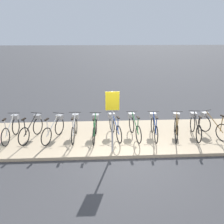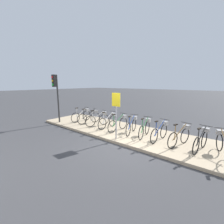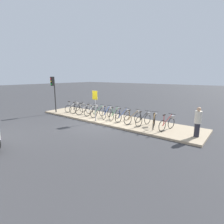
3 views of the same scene
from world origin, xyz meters
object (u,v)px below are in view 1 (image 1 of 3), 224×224
(parked_bicycle_2, at_px, (54,128))
(parked_bicycle_10, at_px, (212,125))
(parked_bicycle_8, at_px, (176,126))
(parked_bicycle_9, at_px, (195,125))
(parked_bicycle_0, at_px, (12,128))
(parked_bicycle_3, at_px, (75,127))
(parked_bicycle_4, at_px, (95,127))
(parked_bicycle_5, at_px, (115,126))
(parked_bicycle_1, at_px, (32,128))
(parked_bicycle_6, at_px, (134,126))
(sign_post, at_px, (112,112))
(parked_bicycle_7, at_px, (154,126))

(parked_bicycle_2, height_order, parked_bicycle_10, same)
(parked_bicycle_8, distance_m, parked_bicycle_9, 0.75)
(parked_bicycle_0, relative_size, parked_bicycle_3, 1.00)
(parked_bicycle_4, height_order, parked_bicycle_9, same)
(parked_bicycle_5, relative_size, parked_bicycle_8, 1.01)
(parked_bicycle_1, xyz_separation_m, parked_bicycle_6, (3.88, -0.03, 0.00))
(parked_bicycle_0, distance_m, parked_bicycle_3, 2.37)
(parked_bicycle_1, bearing_deg, parked_bicycle_3, -1.09)
(parked_bicycle_5, xyz_separation_m, parked_bicycle_6, (0.76, -0.03, 0.00))
(parked_bicycle_6, height_order, sign_post, sign_post)
(parked_bicycle_1, relative_size, parked_bicycle_5, 0.99)
(parked_bicycle_1, bearing_deg, sign_post, -21.26)
(parked_bicycle_2, height_order, parked_bicycle_8, same)
(parked_bicycle_10, bearing_deg, parked_bicycle_9, -177.27)
(parked_bicycle_1, bearing_deg, parked_bicycle_5, 0.03)
(parked_bicycle_2, xyz_separation_m, parked_bicycle_8, (4.67, -0.03, 0.00))
(parked_bicycle_1, height_order, parked_bicycle_6, same)
(parked_bicycle_0, relative_size, parked_bicycle_2, 1.05)
(parked_bicycle_5, bearing_deg, parked_bicycle_10, -0.99)
(parked_bicycle_2, relative_size, parked_bicycle_10, 1.00)
(parked_bicycle_9, relative_size, parked_bicycle_10, 1.05)
(parked_bicycle_6, distance_m, parked_bicycle_8, 1.63)
(parked_bicycle_1, xyz_separation_m, sign_post, (2.98, -1.16, 1.01))
(sign_post, bearing_deg, parked_bicycle_8, 22.73)
(parked_bicycle_1, distance_m, parked_bicycle_3, 1.60)
(parked_bicycle_1, relative_size, parked_bicycle_2, 1.02)
(parked_bicycle_2, bearing_deg, parked_bicycle_0, 177.44)
(parked_bicycle_4, xyz_separation_m, parked_bicycle_10, (4.55, 0.03, 0.00))
(parked_bicycle_3, xyz_separation_m, parked_bicycle_5, (1.53, 0.03, 0.00))
(parked_bicycle_2, relative_size, parked_bicycle_5, 0.97)
(parked_bicycle_0, relative_size, parked_bicycle_7, 1.00)
(parked_bicycle_3, relative_size, parked_bicycle_9, 1.01)
(parked_bicycle_7, bearing_deg, parked_bicycle_2, 179.96)
(parked_bicycle_3, bearing_deg, parked_bicycle_9, -0.80)
(parked_bicycle_7, distance_m, parked_bicycle_9, 1.61)
(parked_bicycle_6, relative_size, parked_bicycle_10, 1.05)
(parked_bicycle_7, xyz_separation_m, parked_bicycle_10, (2.28, 0.01, 0.00))
(parked_bicycle_7, bearing_deg, parked_bicycle_0, 179.21)
(parked_bicycle_2, bearing_deg, sign_post, -27.03)
(parked_bicycle_2, bearing_deg, parked_bicycle_9, -0.30)
(parked_bicycle_2, bearing_deg, parked_bicycle_1, 175.41)
(parked_bicycle_6, bearing_deg, parked_bicycle_7, -3.05)
(parked_bicycle_1, bearing_deg, parked_bicycle_9, -0.88)
(parked_bicycle_5, relative_size, parked_bicycle_7, 0.98)
(parked_bicycle_6, distance_m, parked_bicycle_10, 3.05)
(parked_bicycle_6, relative_size, parked_bicycle_9, 1.00)
(parked_bicycle_0, bearing_deg, parked_bicycle_3, -0.85)
(parked_bicycle_4, distance_m, parked_bicycle_5, 0.76)
(parked_bicycle_0, height_order, parked_bicycle_7, same)
(parked_bicycle_1, relative_size, parked_bicycle_8, 0.99)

